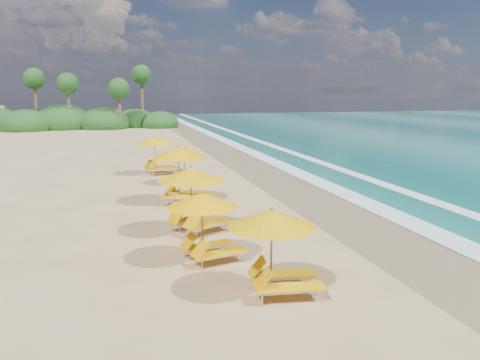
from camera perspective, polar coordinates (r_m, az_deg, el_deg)
The scene contains 10 objects.
ground at distance 19.80m, azimuth -0.00°, elevation -3.42°, with size 160.00×160.00×0.00m, color tan.
wet_sand at distance 21.14m, azimuth 10.55°, elevation -2.68°, with size 4.00×160.00×0.01m, color olive.
surf_foam at distance 22.41m, azimuth 16.82°, elevation -2.14°, with size 4.00×160.00×0.01m.
station_0 at distance 11.40m, azimuth 4.57°, elevation -7.82°, with size 2.49×2.36×2.14m.
station_1 at distance 13.58m, azimuth -3.88°, elevation -4.98°, with size 2.55×2.47×2.06m.
station_2 at distance 16.29m, azimuth -5.31°, elevation -1.79°, with size 3.14×3.14×2.34m.
station_3 at distance 20.60m, azimuth -6.76°, elevation 1.06°, with size 3.30×3.29×2.51m.
station_4 at distance 24.90m, azimuth -6.24°, elevation 2.06°, with size 2.19×2.02×2.00m.
station_5 at distance 28.10m, azimuth -9.71°, elevation 3.24°, with size 2.79×2.69×2.26m.
treeline at distance 64.39m, azimuth -19.36°, elevation 6.63°, with size 25.80×8.80×9.74m.
Camera 1 is at (-4.90, -18.57, 4.80)m, focal length 35.96 mm.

